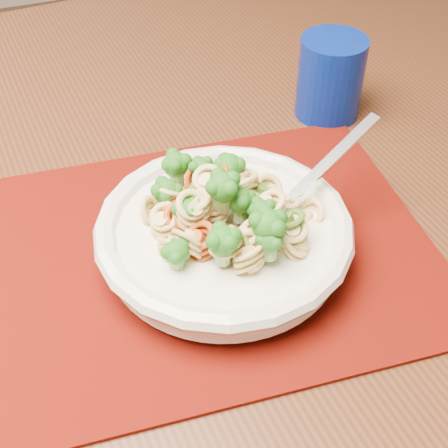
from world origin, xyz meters
name	(u,v)px	position (x,y,z in m)	size (l,w,h in m)	color
dining_table	(172,229)	(0.48, -0.15, 0.62)	(1.53, 1.05, 0.71)	#4B2815
placemat	(207,252)	(0.48, -0.28, 0.71)	(0.42, 0.32, 0.00)	#530803
pasta_bowl	(224,234)	(0.49, -0.29, 0.74)	(0.23, 0.23, 0.04)	white
pasta_broccoli_heap	(224,219)	(0.49, -0.29, 0.76)	(0.20, 0.20, 0.06)	#DAB76C
fork	(277,212)	(0.54, -0.30, 0.76)	(0.19, 0.02, 0.01)	silver
tumbler	(330,78)	(0.69, -0.11, 0.76)	(0.08, 0.08, 0.10)	navy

